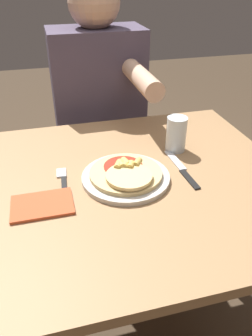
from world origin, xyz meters
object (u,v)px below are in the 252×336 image
at_px(drinking_glass, 176,134).
at_px(plate, 126,178).
at_px(pizza, 127,173).
at_px(person_diner, 99,103).
at_px(knife, 182,169).
at_px(fork, 63,183).
at_px(dining_table, 123,213).

bearing_deg(drinking_glass, plate, -146.96).
xyz_separation_m(pizza, person_diner, (0.04, 0.62, -0.03)).
relative_size(plate, drinking_glass, 2.19).
relative_size(pizza, knife, 0.93).
bearing_deg(plate, pizza, -80.01).
distance_m(pizza, fork, 0.18).
xyz_separation_m(plate, drinking_glass, (0.20, 0.13, 0.05)).
bearing_deg(drinking_glass, knife, -102.20).
bearing_deg(drinking_glass, fork, -164.65).
distance_m(knife, drinking_glass, 0.13).
xyz_separation_m(dining_table, knife, (0.18, 0.01, 0.13)).
height_order(knife, person_diner, person_diner).
bearing_deg(fork, person_diner, 69.97).
bearing_deg(pizza, plate, 99.99).
xyz_separation_m(dining_table, drinking_glass, (0.21, 0.13, 0.18)).
xyz_separation_m(pizza, fork, (-0.18, 0.03, -0.02)).
distance_m(knife, person_diner, 0.62).
relative_size(dining_table, person_diner, 0.80).
relative_size(dining_table, pizza, 4.77).
height_order(pizza, knife, pizza).
bearing_deg(plate, dining_table, 160.25).
bearing_deg(fork, drinking_glass, 15.35).
height_order(knife, drinking_glass, drinking_glass).
xyz_separation_m(drinking_glass, person_diner, (-0.16, 0.48, -0.06)).
bearing_deg(knife, plate, -176.74).
distance_m(fork, person_diner, 0.62).
bearing_deg(drinking_glass, pizza, -146.18).
xyz_separation_m(plate, person_diner, (0.04, 0.61, -0.01)).
height_order(fork, knife, same).
xyz_separation_m(plate, fork, (-0.17, 0.03, -0.00)).
bearing_deg(dining_table, drinking_glass, 31.42).
bearing_deg(knife, dining_table, -177.81).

